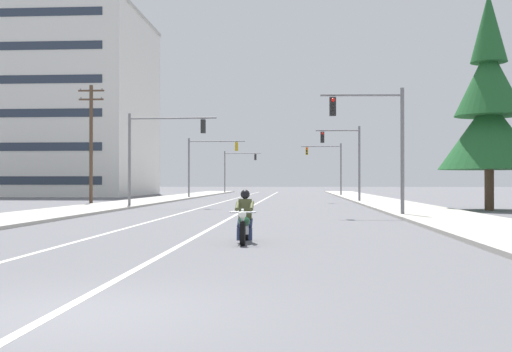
% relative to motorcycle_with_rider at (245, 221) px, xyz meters
% --- Properties ---
extents(ground_plane, '(400.00, 400.00, 0.00)m').
position_rel_motorcycle_with_rider_xyz_m(ground_plane, '(-1.38, -9.31, -0.59)').
color(ground_plane, '#5B5B60').
extents(lane_stripe_center, '(0.16, 100.00, 0.01)m').
position_rel_motorcycle_with_rider_xyz_m(lane_stripe_center, '(-1.64, 35.69, -0.58)').
color(lane_stripe_center, beige).
rests_on(lane_stripe_center, ground).
extents(lane_stripe_left, '(0.16, 100.00, 0.01)m').
position_rel_motorcycle_with_rider_xyz_m(lane_stripe_left, '(-4.72, 35.69, -0.58)').
color(lane_stripe_left, beige).
rests_on(lane_stripe_left, ground).
extents(sidewalk_kerb_right, '(4.40, 110.00, 0.14)m').
position_rel_motorcycle_with_rider_xyz_m(sidewalk_kerb_right, '(8.22, 30.69, -0.52)').
color(sidewalk_kerb_right, '#ADA89E').
rests_on(sidewalk_kerb_right, ground).
extents(sidewalk_kerb_left, '(4.40, 110.00, 0.14)m').
position_rel_motorcycle_with_rider_xyz_m(sidewalk_kerb_left, '(-10.99, 30.69, -0.52)').
color(sidewalk_kerb_left, '#ADA89E').
rests_on(sidewalk_kerb_left, ground).
extents(motorcycle_with_rider, '(0.70, 2.19, 1.46)m').
position_rel_motorcycle_with_rider_xyz_m(motorcycle_with_rider, '(0.00, 0.00, 0.00)').
color(motorcycle_with_rider, black).
rests_on(motorcycle_with_rider, ground).
extents(traffic_signal_near_right, '(4.02, 0.53, 6.20)m').
position_rel_motorcycle_with_rider_xyz_m(traffic_signal_near_right, '(5.40, 13.16, 3.46)').
color(traffic_signal_near_right, slate).
rests_on(traffic_signal_near_right, ground).
extents(traffic_signal_near_left, '(5.91, 0.44, 6.20)m').
position_rel_motorcycle_with_rider_xyz_m(traffic_signal_near_left, '(-7.87, 23.39, 3.57)').
color(traffic_signal_near_left, slate).
rests_on(traffic_signal_near_left, ground).
extents(traffic_signal_mid_right, '(3.61, 0.43, 6.20)m').
position_rel_motorcycle_with_rider_xyz_m(traffic_signal_mid_right, '(5.54, 33.86, 3.43)').
color(traffic_signal_mid_right, slate).
rests_on(traffic_signal_mid_right, ground).
extents(traffic_signal_mid_left, '(5.94, 0.38, 6.20)m').
position_rel_motorcycle_with_rider_xyz_m(traffic_signal_mid_left, '(-7.94, 46.70, 3.58)').
color(traffic_signal_mid_left, slate).
rests_on(traffic_signal_mid_left, ground).
extents(traffic_signal_far_right, '(4.79, 0.37, 6.20)m').
position_rel_motorcycle_with_rider_xyz_m(traffic_signal_far_right, '(5.29, 56.69, 3.51)').
color(traffic_signal_far_right, slate).
rests_on(traffic_signal_far_right, ground).
extents(traffic_signal_far_left, '(5.44, 0.53, 6.20)m').
position_rel_motorcycle_with_rider_xyz_m(traffic_signal_far_left, '(-7.55, 74.12, 3.55)').
color(traffic_signal_far_left, slate).
rests_on(traffic_signal_far_left, ground).
extents(utility_pole_left_near, '(1.94, 0.26, 8.84)m').
position_rel_motorcycle_with_rider_xyz_m(utility_pole_left_near, '(-13.76, 28.15, 4.16)').
color(utility_pole_left_near, '#4C3828').
rests_on(utility_pole_left_near, ground).
extents(conifer_tree_right_verge_near, '(5.87, 5.87, 12.93)m').
position_rel_motorcycle_with_rider_xyz_m(conifer_tree_right_verge_near, '(12.75, 20.38, 5.34)').
color(conifer_tree_right_verge_near, '#4C3828').
rests_on(conifer_tree_right_verge_near, ground).
extents(apartment_building_far_left_block, '(23.26, 20.25, 22.26)m').
position_rel_motorcycle_with_rider_xyz_m(apartment_building_far_left_block, '(-29.03, 58.43, 10.55)').
color(apartment_building_far_left_block, silver).
rests_on(apartment_building_far_left_block, ground).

